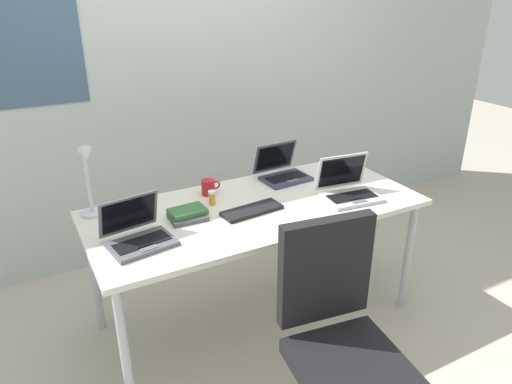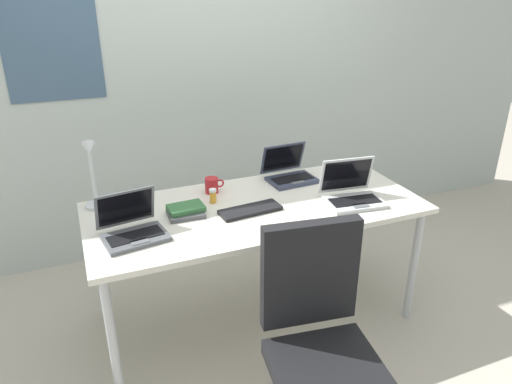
% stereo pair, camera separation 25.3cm
% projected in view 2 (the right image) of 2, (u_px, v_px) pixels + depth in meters
% --- Properties ---
extents(ground_plane, '(12.00, 12.00, 0.00)m').
position_uv_depth(ground_plane, '(256.00, 316.00, 2.88)').
color(ground_plane, '#B7AD9E').
extents(wall_back, '(6.00, 0.13, 2.60)m').
position_uv_depth(wall_back, '(196.00, 68.00, 3.29)').
color(wall_back, '#B2BCB7').
rests_on(wall_back, ground_plane).
extents(desk, '(1.80, 0.80, 0.74)m').
position_uv_depth(desk, '(256.00, 215.00, 2.60)').
color(desk, silver).
rests_on(desk, ground_plane).
extents(desk_lamp, '(0.12, 0.18, 0.40)m').
position_uv_depth(desk_lamp, '(93.00, 175.00, 2.46)').
color(desk_lamp, silver).
rests_on(desk_lamp, desk).
extents(laptop_mid_desk, '(0.30, 0.27, 0.21)m').
position_uv_depth(laptop_mid_desk, '(289.00, 173.00, 2.90)').
color(laptop_mid_desk, '#33384C').
rests_on(laptop_mid_desk, desk).
extents(laptop_far_corner, '(0.32, 0.30, 0.21)m').
position_uv_depth(laptop_far_corner, '(132.00, 228.00, 2.25)').
color(laptop_far_corner, '#515459').
rests_on(laptop_far_corner, desk).
extents(laptop_center, '(0.33, 0.29, 0.23)m').
position_uv_depth(laptop_center, '(352.00, 194.00, 2.61)').
color(laptop_center, '#B7BABC').
rests_on(laptop_center, desk).
extents(external_keyboard, '(0.34, 0.15, 0.02)m').
position_uv_depth(external_keyboard, '(250.00, 210.00, 2.51)').
color(external_keyboard, black).
rests_on(external_keyboard, desk).
extents(computer_mouse, '(0.07, 0.10, 0.03)m').
position_uv_depth(computer_mouse, '(352.00, 177.00, 2.92)').
color(computer_mouse, black).
rests_on(computer_mouse, desk).
extents(cell_phone, '(0.13, 0.15, 0.01)m').
position_uv_depth(cell_phone, '(138.00, 205.00, 2.58)').
color(cell_phone, black).
rests_on(cell_phone, desk).
extents(pill_bottle, '(0.04, 0.04, 0.08)m').
position_uv_depth(pill_bottle, '(213.00, 196.00, 2.60)').
color(pill_bottle, gold).
rests_on(pill_bottle, desk).
extents(book_stack, '(0.19, 0.15, 0.05)m').
position_uv_depth(book_stack, '(186.00, 211.00, 2.47)').
color(book_stack, '#4C4C51').
rests_on(book_stack, desk).
extents(coffee_mug, '(0.11, 0.08, 0.09)m').
position_uv_depth(coffee_mug, '(212.00, 185.00, 2.72)').
color(coffee_mug, '#B21E23').
rests_on(coffee_mug, desk).
extents(office_chair, '(0.52, 0.57, 0.97)m').
position_uv_depth(office_chair, '(321.00, 362.00, 1.99)').
color(office_chair, black).
rests_on(office_chair, ground_plane).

